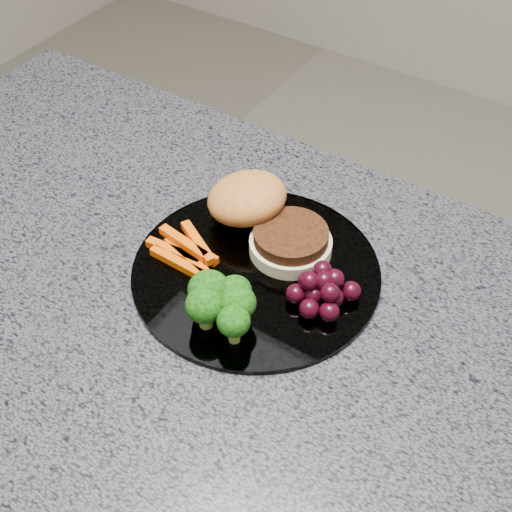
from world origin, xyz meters
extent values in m
cube|color=#51525C|center=(0.00, 0.00, 0.88)|extent=(1.20, 0.60, 0.04)
cylinder|color=white|center=(-0.08, 0.07, 0.90)|extent=(0.26, 0.26, 0.01)
cylinder|color=beige|center=(-0.06, 0.12, 0.91)|extent=(0.09, 0.09, 0.02)
cylinder|color=#3F1F0C|center=(-0.06, 0.12, 0.93)|extent=(0.08, 0.08, 0.01)
ellipsoid|color=#B7682D|center=(-0.13, 0.13, 0.93)|extent=(0.09, 0.09, 0.05)
cube|color=#E25303|center=(-0.15, 0.06, 0.91)|extent=(0.07, 0.02, 0.01)
cube|color=#E25303|center=(-0.15, 0.05, 0.91)|extent=(0.07, 0.03, 0.01)
cube|color=#E25303|center=(-0.17, 0.04, 0.91)|extent=(0.07, 0.01, 0.01)
cube|color=#E25303|center=(-0.15, 0.06, 0.92)|extent=(0.06, 0.04, 0.01)
cube|color=#E25303|center=(-0.16, 0.05, 0.92)|extent=(0.07, 0.02, 0.01)
cube|color=#E25303|center=(-0.15, 0.03, 0.91)|extent=(0.07, 0.01, 0.01)
cylinder|color=olive|center=(-0.09, 0.00, 0.91)|extent=(0.01, 0.01, 0.02)
ellipsoid|color=#093407|center=(-0.09, 0.00, 0.94)|extent=(0.04, 0.04, 0.04)
cylinder|color=olive|center=(-0.06, 0.00, 0.91)|extent=(0.01, 0.01, 0.02)
ellipsoid|color=#093407|center=(-0.06, 0.00, 0.93)|extent=(0.04, 0.04, 0.03)
cylinder|color=olive|center=(-0.08, -0.02, 0.91)|extent=(0.01, 0.01, 0.02)
ellipsoid|color=#093407|center=(-0.08, -0.02, 0.94)|extent=(0.04, 0.04, 0.03)
cylinder|color=olive|center=(-0.05, -0.02, 0.91)|extent=(0.01, 0.01, 0.02)
ellipsoid|color=#093407|center=(-0.05, -0.02, 0.93)|extent=(0.03, 0.03, 0.03)
cylinder|color=olive|center=(-0.07, 0.02, 0.91)|extent=(0.01, 0.01, 0.02)
ellipsoid|color=#093407|center=(-0.07, 0.02, 0.93)|extent=(0.03, 0.03, 0.03)
sphere|color=black|center=(-0.01, 0.07, 0.92)|extent=(0.02, 0.02, 0.02)
sphere|color=black|center=(0.01, 0.08, 0.92)|extent=(0.02, 0.02, 0.02)
sphere|color=black|center=(0.00, 0.09, 0.92)|extent=(0.02, 0.02, 0.02)
sphere|color=black|center=(-0.02, 0.08, 0.92)|extent=(0.02, 0.02, 0.02)
sphere|color=black|center=(-0.02, 0.06, 0.92)|extent=(0.02, 0.02, 0.02)
sphere|color=black|center=(0.00, 0.05, 0.92)|extent=(0.02, 0.02, 0.02)
sphere|color=black|center=(0.02, 0.06, 0.92)|extent=(0.02, 0.02, 0.02)
sphere|color=black|center=(0.02, 0.09, 0.92)|extent=(0.02, 0.02, 0.02)
sphere|color=black|center=(0.00, 0.08, 0.93)|extent=(0.02, 0.02, 0.02)
sphere|color=black|center=(-0.01, 0.07, 0.93)|extent=(0.02, 0.02, 0.02)
sphere|color=black|center=(0.01, 0.07, 0.93)|extent=(0.02, 0.02, 0.02)
sphere|color=black|center=(-0.01, 0.09, 0.93)|extent=(0.02, 0.02, 0.02)
sphere|color=black|center=(0.00, 0.09, 0.93)|extent=(0.02, 0.02, 0.02)
camera|label=1|loc=(0.20, -0.36, 1.44)|focal=50.00mm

